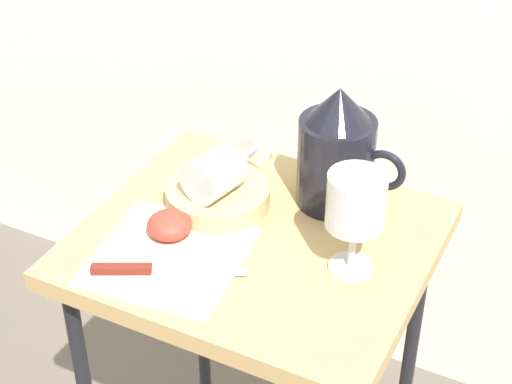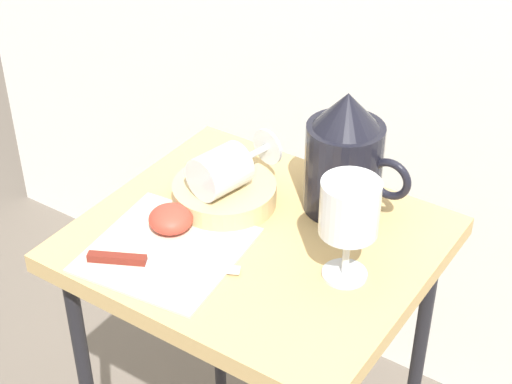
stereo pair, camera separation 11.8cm
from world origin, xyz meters
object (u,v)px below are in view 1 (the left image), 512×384
Objects in this scene: basket_tray at (218,196)px; wine_glass_upright at (356,206)px; knife at (146,270)px; pitcher at (337,158)px; apple_half_left at (169,225)px; table at (256,278)px; wine_glass_tipped_near at (217,172)px.

basket_tray is 0.26m from wine_glass_upright.
knife is (-0.01, -0.19, -0.01)m from basket_tray.
pitcher is 0.34m from knife.
apple_half_left is (-0.02, -0.10, 0.00)m from basket_tray.
table is 0.22m from pitcher.
wine_glass_upright is at bearing 11.42° from apple_half_left.
wine_glass_tipped_near is at bearing 71.84° from apple_half_left.
pitcher is (0.16, 0.09, 0.06)m from basket_tray.
pitcher is 0.98× the size of knife.
table is 0.20m from knife.
wine_glass_upright is (0.08, -0.14, 0.03)m from pitcher.
wine_glass_upright is at bearing -11.77° from basket_tray.
pitcher reaches higher than wine_glass_upright.
table is 4.33× the size of basket_tray.
knife is (0.01, -0.09, -0.01)m from apple_half_left.
knife is (-0.17, -0.28, -0.07)m from pitcher.
apple_half_left is 0.33× the size of knife.
wine_glass_tipped_near reaches higher than knife.
table is 4.52× the size of wine_glass_upright.
knife is (-0.25, -0.14, -0.10)m from wine_glass_upright.
wine_glass_tipped_near is at bearing 85.06° from knife.
basket_tray is 1.06× the size of wine_glass_tipped_near.
basket_tray is at bearing 153.33° from table.
wine_glass_tipped_near is 0.19m from knife.
basket_tray is 2.44× the size of apple_half_left.
wine_glass_upright is 2.34× the size of apple_half_left.
knife is at bearing -150.50° from wine_glass_upright.
wine_glass_tipped_near reaches higher than table.
apple_half_left reaches higher than table.
pitcher is at bearing 30.42° from basket_tray.
pitcher is 1.27× the size of wine_glass_upright.
table is at bearing 27.69° from apple_half_left.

